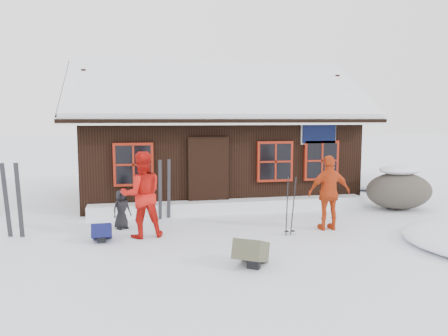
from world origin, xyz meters
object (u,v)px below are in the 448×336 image
at_px(ski_poles, 290,207).
at_px(boulder, 399,189).
at_px(skier_orange_right, 329,193).
at_px(skier_crouched, 122,209).
at_px(skier_orange_left, 142,195).
at_px(backpack_blue, 102,235).
at_px(backpack_olive, 251,255).

bearing_deg(ski_poles, boulder, 26.46).
relative_size(skier_orange_right, skier_crouched, 1.88).
relative_size(boulder, ski_poles, 1.42).
bearing_deg(skier_orange_left, backpack_blue, 3.49).
relative_size(ski_poles, backpack_blue, 2.54).
relative_size(skier_orange_right, boulder, 0.91).
bearing_deg(backpack_olive, backpack_blue, 174.18).
distance_m(skier_orange_left, backpack_olive, 3.00).
relative_size(skier_orange_left, skier_orange_right, 1.08).
xyz_separation_m(skier_orange_right, skier_crouched, (-4.67, 1.06, -0.40)).
bearing_deg(skier_crouched, ski_poles, -50.46).
relative_size(skier_crouched, backpack_olive, 1.40).
height_order(skier_orange_left, skier_orange_right, skier_orange_left).
distance_m(skier_orange_left, skier_orange_right, 4.22).
xyz_separation_m(skier_orange_left, skier_orange_right, (4.21, -0.25, -0.07)).
height_order(skier_orange_left, backpack_olive, skier_orange_left).
relative_size(skier_orange_left, boulder, 0.98).
xyz_separation_m(boulder, backpack_olive, (-5.37, -3.76, -0.38)).
xyz_separation_m(skier_orange_left, backpack_blue, (-0.84, -0.17, -0.79)).
xyz_separation_m(skier_orange_right, ski_poles, (-1.03, -0.25, -0.23)).
bearing_deg(skier_orange_right, boulder, -149.59).
distance_m(skier_crouched, boulder, 7.66).
bearing_deg(skier_orange_left, backpack_olive, 120.10).
height_order(skier_crouched, boulder, boulder).
bearing_deg(backpack_blue, backpack_olive, -39.26).
bearing_deg(skier_orange_left, ski_poles, 162.75).
xyz_separation_m(ski_poles, backpack_olive, (-1.38, -1.78, -0.45)).
height_order(skier_orange_left, ski_poles, skier_orange_left).
relative_size(skier_orange_left, backpack_olive, 2.85).
xyz_separation_m(skier_orange_left, ski_poles, (3.18, -0.50, -0.30)).
distance_m(skier_crouched, backpack_olive, 3.83).
distance_m(boulder, backpack_olive, 6.57).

